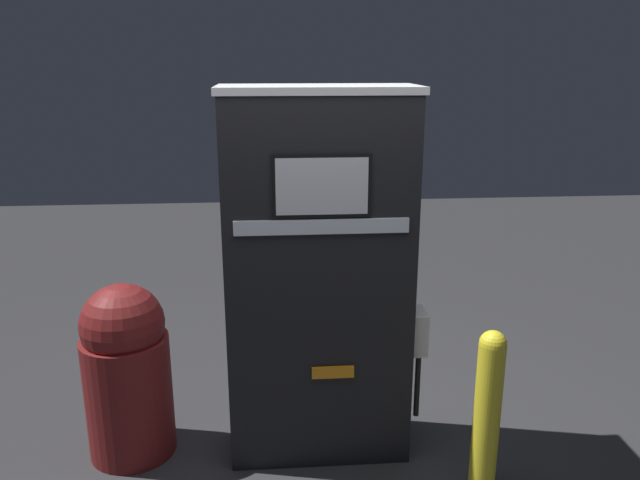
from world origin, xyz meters
name	(u,v)px	position (x,y,z in m)	size (l,w,h in m)	color
ground_plane	(322,467)	(0.00, 0.00, 0.00)	(14.00, 14.00, 0.00)	#2D2D30
gas_pump	(319,279)	(0.00, 0.23, 1.08)	(1.14, 0.49, 2.15)	black
safety_bollard	(487,409)	(0.86, -0.26, 0.50)	(0.14, 0.14, 0.95)	yellow
trash_bin	(127,370)	(-1.12, 0.25, 0.54)	(0.50, 0.50, 1.06)	maroon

